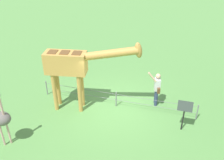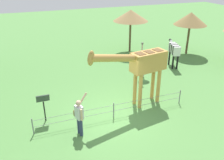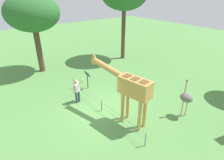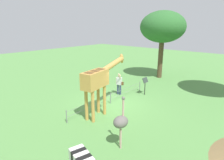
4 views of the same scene
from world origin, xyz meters
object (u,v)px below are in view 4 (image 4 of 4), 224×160
object	(u,v)px
visitor	(119,83)
info_sign	(145,82)
ostrich	(121,122)
tree_northeast	(163,27)
giraffe	(99,79)

from	to	relation	value
visitor	info_sign	bearing A→B (deg)	-50.04
ostrich	info_sign	xyz separation A→B (m)	(6.15, 2.62, -0.23)
visitor	info_sign	world-z (taller)	visitor
tree_northeast	info_sign	size ratio (longest dim) A/B	4.81
visitor	info_sign	distance (m)	1.91
giraffe	info_sign	distance (m)	4.71
giraffe	ostrich	size ratio (longest dim) A/B	1.78
visitor	tree_northeast	world-z (taller)	tree_northeast
tree_northeast	visitor	bearing A→B (deg)	-179.37
ostrich	giraffe	bearing A→B (deg)	60.75
info_sign	visitor	bearing A→B (deg)	129.96
visitor	info_sign	size ratio (longest dim) A/B	1.32
tree_northeast	info_sign	distance (m)	6.67
giraffe	info_sign	xyz separation A→B (m)	(4.56, -0.22, -1.18)
giraffe	visitor	world-z (taller)	giraffe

